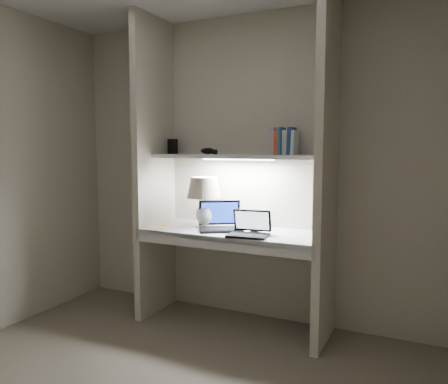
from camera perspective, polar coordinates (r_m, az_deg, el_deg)
The scene contains 17 objects.
back_wall at distance 3.65m, azimuth 2.92°, elevation 3.14°, with size 3.20×0.01×2.50m, color beige.
alcove_panel_left at distance 3.76m, azimuth -9.08°, elevation 3.15°, with size 0.06×0.55×2.50m, color beige.
alcove_panel_right at distance 3.17m, azimuth 13.28°, elevation 2.57°, with size 0.06×0.55×2.50m, color beige.
desk at distance 3.46m, azimuth 1.13°, elevation -5.35°, with size 1.40×0.55×0.04m, color white.
desk_apron at distance 3.24m, azimuth -0.77°, elevation -6.69°, with size 1.46×0.03×0.10m, color silver.
shelf at distance 3.48m, azimuth 1.79°, elevation 4.66°, with size 1.40×0.36×0.03m, color silver.
strip_light at distance 3.48m, azimuth 1.79°, elevation 4.30°, with size 0.60×0.04×0.01m, color white.
table_lamp at distance 3.56m, azimuth -2.62°, elevation -0.19°, with size 0.28×0.28×0.41m.
laptop_main at distance 3.49m, azimuth -0.47°, elevation -4.07°, with size 0.43×0.42×0.23m.
laptop_netbook at distance 3.26m, azimuth 3.35°, elevation -4.95°, with size 0.32×0.29×0.19m.
speaker at distance 3.60m, azimuth 4.49°, elevation -3.50°, with size 0.10×0.07×0.14m, color silver.
mouse at distance 3.42m, azimuth 4.07°, elevation -4.91°, with size 0.09×0.05×0.03m, color black.
cable_coil at distance 3.49m, azimuth 4.30°, elevation -4.82°, with size 0.10×0.10×0.01m, color black.
sticky_note at distance 3.74m, azimuth -8.06°, elevation -4.24°, with size 0.08×0.08×0.00m, color yellow.
book_row at distance 3.40m, azimuth 7.81°, elevation 6.51°, with size 0.20×0.14×0.21m.
shelf_box at distance 3.83m, azimuth -6.71°, elevation 5.93°, with size 0.08×0.05×0.13m, color black.
shelf_gadget at distance 3.62m, azimuth -2.13°, elevation 5.38°, with size 0.12×0.09×0.05m, color black.
Camera 1 is at (1.39, -1.87, 1.43)m, focal length 35.00 mm.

